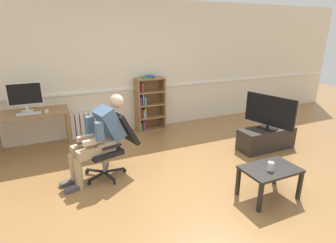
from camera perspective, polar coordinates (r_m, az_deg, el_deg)
The scene contains 14 objects.
ground_plane at distance 3.84m, azimuth 3.33°, elevation -14.00°, with size 18.00×18.00×0.00m, color olive.
back_wall at distance 5.76m, azimuth -9.00°, elevation 11.16°, with size 12.00×0.13×2.70m.
computer_desk at distance 5.21m, azimuth -27.10°, elevation 0.63°, with size 1.24×0.62×0.76m.
imac_monitor at distance 5.19m, azimuth -28.13°, elevation 5.02°, with size 0.56×0.14×0.50m.
keyboard at distance 5.04m, azimuth -27.45°, elevation 1.49°, with size 0.38×0.12×0.02m, color silver.
computer_mouse at distance 5.05m, azimuth -24.40°, elevation 2.02°, with size 0.06×0.10×0.03m, color white.
bookshelf at distance 5.83m, azimuth -4.21°, elevation 3.72°, with size 0.62×0.29×1.20m.
radiator at distance 5.72m, azimuth -16.33°, elevation -0.61°, with size 0.72×0.08×0.52m.
office_chair at distance 4.07m, azimuth -11.73°, elevation -4.14°, with size 0.84×0.66×0.95m.
person_seated at distance 3.95m, azimuth -14.29°, elevation -3.01°, with size 1.01×0.54×1.22m.
tv_stand at distance 5.26m, azimuth 20.11°, elevation -3.42°, with size 1.06×0.40×0.39m.
tv_screen at distance 5.11m, azimuth 20.76°, elevation 2.00°, with size 0.28×0.93×0.61m.
coffee_table at distance 3.73m, azimuth 20.86°, elevation -10.04°, with size 0.72×0.47×0.42m.
drinking_glass at distance 3.62m, azimuth 20.97°, elevation -8.89°, with size 0.08×0.08×0.11m, color silver.
Camera 1 is at (-1.54, -2.85, 2.06)m, focal length 28.67 mm.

